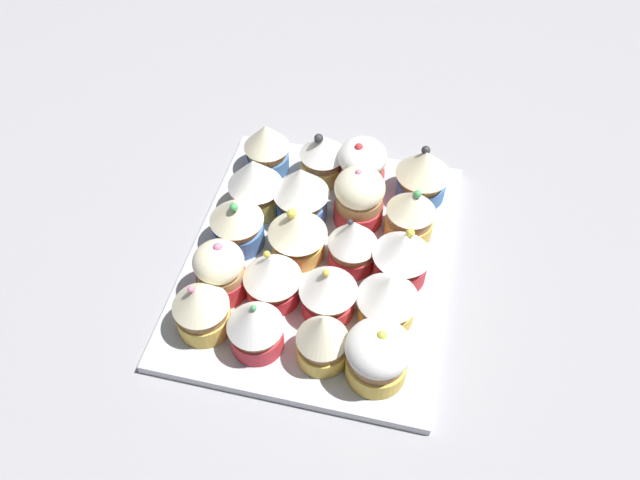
{
  "coord_description": "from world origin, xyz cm",
  "views": [
    {
      "loc": [
        43.19,
        9.93,
        58.64
      ],
      "look_at": [
        0.0,
        0.0,
        4.2
      ],
      "focal_mm": 35.26,
      "sensor_mm": 36.0,
      "label": 1
    }
  ],
  "objects": [
    {
      "name": "cupcake_4",
      "position": [
        11.78,
        -9.72,
        4.75
      ],
      "size": [
        5.85,
        5.85,
        7.23
      ],
      "color": "#EFC651",
      "rests_on": "baking_tray"
    },
    {
      "name": "cupcake_14",
      "position": [
        12.53,
        3.12,
        4.87
      ],
      "size": [
        5.27,
        5.27,
        7.29
      ],
      "color": "#EFC651",
      "rests_on": "baking_tray"
    },
    {
      "name": "cupcake_8",
      "position": [
        6.39,
        -3.71,
        4.67
      ],
      "size": [
        6.31,
        6.31,
        6.95
      ],
      "color": "#D1333D",
      "rests_on": "baking_tray"
    },
    {
      "name": "cupcake_15",
      "position": [
        -12.33,
        9.96,
        5.04
      ],
      "size": [
        6.66,
        6.66,
        7.61
      ],
      "color": "#477AC6",
      "rests_on": "baking_tray"
    },
    {
      "name": "cupcake_12",
      "position": [
        0.32,
        3.73,
        4.79
      ],
      "size": [
        5.56,
        5.56,
        7.26
      ],
      "color": "#D1333D",
      "rests_on": "baking_tray"
    },
    {
      "name": "cupcake_9",
      "position": [
        12.64,
        -3.71,
        4.85
      ],
      "size": [
        5.8,
        5.8,
        7.29
      ],
      "color": "#D1333D",
      "rests_on": "baking_tray"
    },
    {
      "name": "cupcake_16",
      "position": [
        -5.75,
        9.36,
        4.76
      ],
      "size": [
        5.68,
        5.68,
        7.36
      ],
      "color": "#EFC651",
      "rests_on": "baking_tray"
    },
    {
      "name": "cupcake_3",
      "position": [
        6.93,
        -9.32,
        4.77
      ],
      "size": [
        5.44,
        5.44,
        7.45
      ],
      "color": "#D1333D",
      "rests_on": "baking_tray"
    },
    {
      "name": "cupcake_7",
      "position": [
        0.0,
        -2.58,
        4.81
      ],
      "size": [
        6.72,
        6.72,
        7.19
      ],
      "color": "#EFC651",
      "rests_on": "baking_tray"
    },
    {
      "name": "ground_plane",
      "position": [
        0.0,
        0.0,
        -1.5
      ],
      "size": [
        180.0,
        180.0,
        3.0
      ],
      "primitive_type": "cube",
      "color": "#9E9EA3"
    },
    {
      "name": "cupcake_2",
      "position": [
        0.28,
        -9.65,
        4.76
      ],
      "size": [
        6.16,
        6.16,
        7.26
      ],
      "color": "#477AC6",
      "rests_on": "baking_tray"
    },
    {
      "name": "cupcake_6",
      "position": [
        -5.56,
        -3.54,
        5.37
      ],
      "size": [
        6.64,
        6.64,
        7.93
      ],
      "color": "#477AC6",
      "rests_on": "baking_tray"
    },
    {
      "name": "cupcake_17",
      "position": [
        0.68,
        9.26,
        4.89
      ],
      "size": [
        6.49,
        6.49,
        7.35
      ],
      "color": "#D1333D",
      "rests_on": "baking_tray"
    },
    {
      "name": "cupcake_10",
      "position": [
        -12.29,
        2.46,
        4.75
      ],
      "size": [
        5.98,
        5.98,
        7.34
      ],
      "color": "#D1333D",
      "rests_on": "baking_tray"
    },
    {
      "name": "cupcake_11",
      "position": [
        -6.68,
        3.16,
        5.0
      ],
      "size": [
        5.92,
        5.92,
        7.85
      ],
      "color": "#D1333D",
      "rests_on": "baking_tray"
    },
    {
      "name": "cupcake_18",
      "position": [
        6.3,
        8.61,
        4.77
      ],
      "size": [
        6.55,
        6.55,
        6.82
      ],
      "color": "#EFC651",
      "rests_on": "baking_tray"
    },
    {
      "name": "cupcake_13",
      "position": [
        6.81,
        2.45,
        4.85
      ],
      "size": [
        6.19,
        6.19,
        7.2
      ],
      "color": "#D1333D",
      "rests_on": "baking_tray"
    },
    {
      "name": "cupcake_19",
      "position": [
        13.11,
        8.72,
        4.73
      ],
      "size": [
        6.47,
        6.47,
        7.27
      ],
      "color": "#EFC651",
      "rests_on": "baking_tray"
    },
    {
      "name": "cupcake_0",
      "position": [
        -12.68,
        -9.78,
        4.88
      ],
      "size": [
        5.76,
        5.76,
        7.09
      ],
      "color": "#477AC6",
      "rests_on": "baking_tray"
    },
    {
      "name": "cupcake_1",
      "position": [
        -5.73,
        -9.19,
        5.34
      ],
      "size": [
        6.52,
        6.52,
        7.86
      ],
      "color": "#EFC651",
      "rests_on": "baking_tray"
    },
    {
      "name": "cupcake_5",
      "position": [
        -12.85,
        -2.6,
        4.71
      ],
      "size": [
        5.79,
        5.79,
        7.14
      ],
      "color": "#EFC651",
      "rests_on": "baking_tray"
    },
    {
      "name": "baking_tray",
      "position": [
        0.0,
        0.0,
        0.6
      ],
      "size": [
        36.02,
        29.81,
        1.2
      ],
      "color": "silver",
      "rests_on": "ground_plane"
    }
  ]
}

